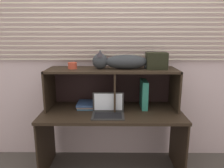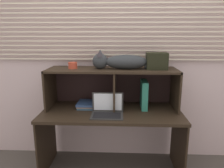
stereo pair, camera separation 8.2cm
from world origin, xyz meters
The scene contains 9 objects.
back_panel_with_blinds centered at (0.00, 0.55, 1.26)m, with size 4.40×0.08×2.50m.
desk centered at (0.00, 0.18, 0.58)m, with size 1.48×0.66×0.71m.
hutch_shelf_unit centered at (0.00, 0.33, 1.02)m, with size 1.40×0.42×0.44m.
cat centered at (0.09, 0.29, 1.22)m, with size 0.79×0.18×0.20m.
laptop centered at (-0.04, 0.07, 0.75)m, with size 0.32×0.23×0.21m.
binder_upright centered at (0.35, 0.29, 0.86)m, with size 0.06×0.25×0.31m, color #287865.
book_stack centered at (-0.29, 0.29, 0.74)m, with size 0.20×0.25×0.06m.
small_basket centered at (-0.43, 0.29, 1.18)m, with size 0.09×0.09×0.07m, color #BB432D.
storage_box centered at (0.47, 0.29, 1.23)m, with size 0.22×0.17×0.18m, color black.
Camera 2 is at (0.10, -1.98, 1.51)m, focal length 34.16 mm.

